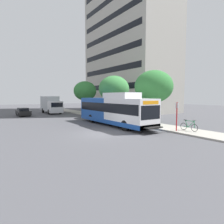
{
  "coord_description": "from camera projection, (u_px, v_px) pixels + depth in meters",
  "views": [
    {
      "loc": [
        -8.37,
        -14.02,
        3.28
      ],
      "look_at": [
        2.87,
        2.55,
        1.6
      ],
      "focal_mm": 30.32,
      "sensor_mm": 36.0,
      "label": 1
    }
  ],
  "objects": [
    {
      "name": "bicycle_parked",
      "position": [
        189.0,
        126.0,
        17.19
      ],
      "size": [
        0.52,
        1.76,
        1.02
      ],
      "color": "black",
      "rests_on": "sidewalk_curb"
    },
    {
      "name": "ground_plane",
      "position": [
        68.0,
        123.0,
        23.12
      ],
      "size": [
        120.0,
        120.0,
        0.0
      ],
      "primitive_type": "plane",
      "color": "#4C4C51"
    },
    {
      "name": "apartment_tower_backdrop",
      "position": [
        129.0,
        16.0,
        41.06
      ],
      "size": [
        10.51,
        21.44,
        41.42
      ],
      "color": "#ADA89E",
      "rests_on": "ground"
    },
    {
      "name": "street_tree_near_stop",
      "position": [
        154.0,
        87.0,
        21.93
      ],
      "size": [
        4.42,
        4.42,
        6.14
      ],
      "color": "#4C3823",
      "rests_on": "sidewalk_curb"
    },
    {
      "name": "parked_car_far_lane",
      "position": [
        23.0,
        112.0,
        31.74
      ],
      "size": [
        1.8,
        4.5,
        1.33
      ],
      "color": "black",
      "rests_on": "ground"
    },
    {
      "name": "street_tree_far_block",
      "position": [
        85.0,
        91.0,
        36.4
      ],
      "size": [
        4.35,
        4.35,
        6.0
      ],
      "color": "#4C3823",
      "rests_on": "sidewalk_curb"
    },
    {
      "name": "bus_stop_sign_pole",
      "position": [
        177.0,
        114.0,
        17.06
      ],
      "size": [
        0.1,
        0.36,
        2.6
      ],
      "color": "red",
      "rests_on": "sidewalk_curb"
    },
    {
      "name": "sidewalk_curb",
      "position": [
        123.0,
        120.0,
        25.38
      ],
      "size": [
        3.0,
        56.0,
        0.14
      ],
      "primitive_type": "cube",
      "color": "#A8A399",
      "rests_on": "ground"
    },
    {
      "name": "transit_bus",
      "position": [
        114.0,
        110.0,
        21.33
      ],
      "size": [
        2.58,
        12.25,
        3.65
      ],
      "color": "white",
      "rests_on": "ground"
    },
    {
      "name": "box_truck_background",
      "position": [
        51.0,
        104.0,
        36.22
      ],
      "size": [
        2.32,
        7.01,
        3.25
      ],
      "color": "silver",
      "rests_on": "ground"
    },
    {
      "name": "street_tree_mid_block",
      "position": [
        114.0,
        89.0,
        28.32
      ],
      "size": [
        4.55,
        4.55,
        6.19
      ],
      "color": "#4C3823",
      "rests_on": "sidewalk_curb"
    }
  ]
}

